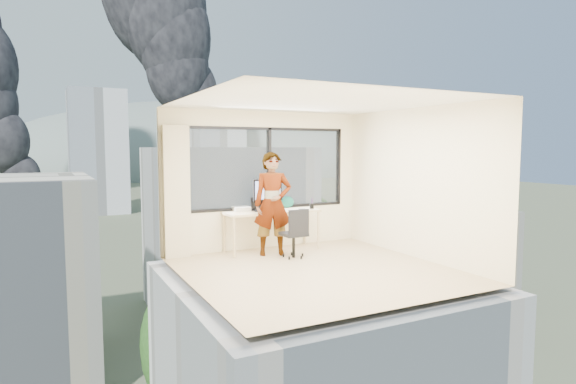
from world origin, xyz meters
TOP-DOWN VIEW (x-y plane):
  - floor at (0.00, 0.00)m, footprint 4.00×4.00m
  - ceiling at (0.00, 0.00)m, footprint 4.00×4.00m
  - wall_front at (0.00, -2.00)m, footprint 4.00×0.01m
  - wall_left at (-2.00, 0.00)m, footprint 0.01×4.00m
  - wall_right at (2.00, 0.00)m, footprint 0.01×4.00m
  - window_wall at (0.05, 2.00)m, footprint 3.30×0.16m
  - curtain at (-1.72, 1.88)m, footprint 0.45×0.14m
  - desk at (0.00, 1.66)m, footprint 1.80×0.60m
  - chair at (0.08, 0.94)m, footprint 0.46×0.46m
  - person at (-0.15, 1.31)m, footprint 0.77×0.62m
  - monitor at (-0.05, 1.74)m, footprint 0.60×0.17m
  - game_console at (-0.52, 1.90)m, footprint 0.32×0.27m
  - laptop at (-0.17, 1.69)m, footprint 0.43×0.45m
  - cellphone at (0.58, 1.56)m, footprint 0.13×0.08m
  - pen_cup at (0.80, 1.57)m, footprint 0.10×0.10m
  - handbag at (0.43, 1.90)m, footprint 0.30×0.18m
  - exterior_ground at (0.00, 120.00)m, footprint 400.00×400.00m
  - near_bldg_b at (12.00, 38.00)m, footprint 14.00×13.00m
  - near_bldg_c at (30.00, 28.00)m, footprint 12.00×10.00m
  - far_tower_b at (8.00, 120.00)m, footprint 13.00×13.00m
  - far_tower_c at (45.00, 140.00)m, footprint 15.00×15.00m
  - hill_b at (100.00, 320.00)m, footprint 300.00×220.00m
  - tree_b at (4.00, 18.00)m, footprint 7.60×7.60m
  - tree_c at (22.00, 40.00)m, footprint 8.40×8.40m
  - smoke_plume_a at (-10.00, 150.00)m, footprint 40.00×24.00m
  - smoke_plume_b at (55.00, 170.00)m, footprint 30.00×18.00m

SIDE VIEW (x-z plane):
  - exterior_ground at x=0.00m, z-range -14.02..-13.98m
  - hill_b at x=100.00m, z-range -62.00..34.00m
  - tree_b at x=4.00m, z-range -14.00..-5.00m
  - near_bldg_c at x=30.00m, z-range -14.00..-4.00m
  - tree_c at x=22.00m, z-range -14.00..-4.00m
  - near_bldg_b at x=12.00m, z-range -14.00..2.00m
  - far_tower_c at x=45.00m, z-range -14.00..12.00m
  - floor at x=0.00m, z-range -0.01..0.01m
  - desk at x=0.00m, z-range 0.00..0.75m
  - chair at x=0.08m, z-range 0.00..0.88m
  - cellphone at x=0.58m, z-range 0.75..0.76m
  - game_console at x=-0.52m, z-range 0.75..0.82m
  - pen_cup at x=0.80m, z-range 0.75..0.86m
  - handbag at x=0.43m, z-range 0.75..0.97m
  - laptop at x=-0.17m, z-range 0.75..0.98m
  - person at x=-0.15m, z-range 0.00..1.84m
  - far_tower_b at x=8.00m, z-range -14.00..16.00m
  - monitor at x=-0.05m, z-range 0.75..1.34m
  - curtain at x=-1.72m, z-range 0.00..2.30m
  - wall_front at x=0.00m, z-range 0.00..2.60m
  - wall_left at x=-2.00m, z-range 0.00..2.60m
  - wall_right at x=2.00m, z-range 0.00..2.60m
  - window_wall at x=0.05m, z-range 0.75..2.30m
  - ceiling at x=0.00m, z-range 2.60..2.60m
  - smoke_plume_b at x=55.00m, z-range -8.00..62.00m
  - smoke_plume_a at x=-10.00m, z-range -6.00..84.00m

